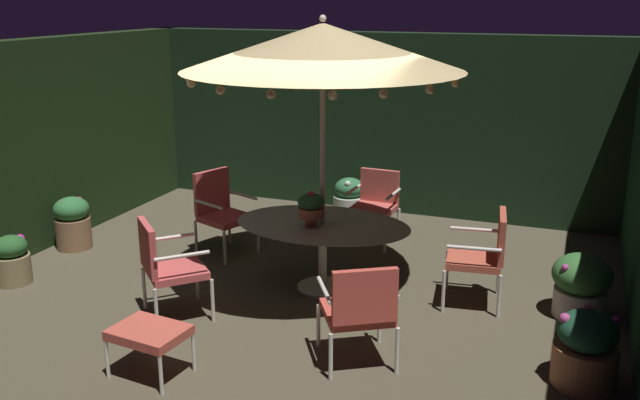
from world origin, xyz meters
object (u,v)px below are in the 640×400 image
object	(u,v)px
patio_chair_southeast	(484,251)
potted_plant_back_right	(12,260)
patio_umbrella	(323,47)
potted_plant_right_far	(349,198)
centerpiece_planter	(311,206)
patio_chair_east	(360,307)
ottoman_footrest	(149,334)
patio_chair_south	(375,201)
potted_plant_right_near	(581,284)
patio_dining_table	(323,233)
patio_chair_northeast	(165,262)
patio_chair_north	(220,207)
potted_plant_left_near	(586,349)
potted_plant_front_corner	(73,222)

from	to	relation	value
patio_chair_southeast	potted_plant_back_right	bearing A→B (deg)	-165.17
patio_umbrella	potted_plant_right_far	distance (m)	3.42
potted_plant_right_far	centerpiece_planter	bearing A→B (deg)	-79.97
patio_chair_east	ottoman_footrest	world-z (taller)	patio_chair_east
patio_umbrella	patio_chair_east	bearing A→B (deg)	-58.55
potted_plant_right_far	potted_plant_back_right	world-z (taller)	potted_plant_right_far
patio_chair_south	potted_plant_right_far	xyz separation A→B (m)	(-0.63, 0.84, -0.25)
ottoman_footrest	potted_plant_right_near	size ratio (longest dim) A/B	1.01
patio_dining_table	patio_chair_northeast	distance (m)	1.67
patio_chair_north	patio_chair_east	world-z (taller)	patio_chair_north
patio_chair_east	potted_plant_back_right	distance (m)	4.11
patio_dining_table	potted_plant_right_far	bearing A→B (deg)	102.18
potted_plant_right_far	potted_plant_left_near	bearing A→B (deg)	-47.92
centerpiece_planter	patio_chair_south	xyz separation A→B (m)	(0.16, 1.80, -0.43)
patio_dining_table	patio_chair_southeast	bearing A→B (deg)	7.53
potted_plant_right_near	potted_plant_right_far	world-z (taller)	potted_plant_right_near
centerpiece_planter	ottoman_footrest	bearing A→B (deg)	-107.34
patio_umbrella	patio_chair_southeast	bearing A→B (deg)	7.53
patio_chair_south	potted_plant_left_near	distance (m)	3.74
ottoman_footrest	potted_plant_right_far	xyz separation A→B (m)	(0.16, 4.67, -0.09)
patio_umbrella	patio_chair_south	distance (m)	2.61
centerpiece_planter	potted_plant_back_right	size ratio (longest dim) A/B	0.68
potted_plant_back_right	patio_dining_table	bearing A→B (deg)	18.41
patio_chair_east	patio_chair_southeast	xyz separation A→B (m)	(0.78, 1.64, 0.03)
patio_chair_east	potted_plant_front_corner	world-z (taller)	patio_chair_east
patio_chair_east	potted_plant_front_corner	size ratio (longest dim) A/B	1.44
ottoman_footrest	potted_plant_right_far	distance (m)	4.67
patio_umbrella	potted_plant_left_near	world-z (taller)	patio_umbrella
ottoman_footrest	potted_plant_front_corner	bearing A→B (deg)	139.68
ottoman_footrest	potted_plant_front_corner	xyz separation A→B (m)	(-2.64, 2.24, -0.04)
patio_chair_north	potted_plant_left_near	world-z (taller)	patio_chair_north
patio_chair_east	potted_plant_left_near	world-z (taller)	patio_chair_east
patio_dining_table	potted_plant_back_right	distance (m)	3.41
patio_chair_southeast	potted_plant_left_near	bearing A→B (deg)	-51.47
patio_umbrella	potted_plant_front_corner	bearing A→B (deg)	178.71
patio_chair_east	patio_chair_southeast	world-z (taller)	patio_chair_southeast
potted_plant_right_near	potted_plant_right_far	size ratio (longest dim) A/B	1.12
potted_plant_right_near	potted_plant_right_far	xyz separation A→B (m)	(-3.13, 2.22, -0.06)
potted_plant_back_right	patio_umbrella	bearing A→B (deg)	18.41
patio_dining_table	ottoman_footrest	world-z (taller)	patio_dining_table
potted_plant_left_near	centerpiece_planter	bearing A→B (deg)	161.81
ottoman_footrest	potted_plant_right_near	world-z (taller)	potted_plant_right_near
patio_umbrella	centerpiece_planter	xyz separation A→B (m)	(-0.07, -0.15, -1.59)
centerpiece_planter	patio_umbrella	bearing A→B (deg)	63.86
patio_chair_north	potted_plant_right_near	xyz separation A→B (m)	(4.15, -0.33, -0.23)
patio_chair_southeast	potted_plant_front_corner	distance (m)	5.01
potted_plant_right_far	patio_dining_table	bearing A→B (deg)	-77.82
patio_dining_table	patio_chair_southeast	distance (m)	1.67
patio_chair_north	potted_plant_right_far	bearing A→B (deg)	61.63
patio_dining_table	potted_plant_back_right	world-z (taller)	patio_dining_table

